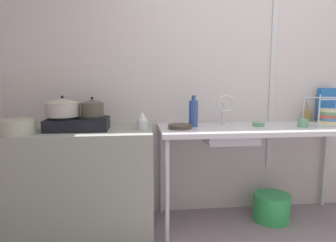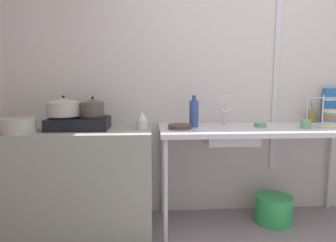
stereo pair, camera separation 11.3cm
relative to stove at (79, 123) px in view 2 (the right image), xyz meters
name	(u,v)px [view 2 (the right image)]	position (x,y,z in m)	size (l,w,h in m)	color
wall_back	(249,70)	(1.56, 0.36, 0.45)	(5.36, 0.10, 2.79)	#C0B4B5
wall_metal_strip	(277,55)	(1.82, 0.30, 0.59)	(0.05, 0.01, 2.23)	#BBB9C2
counter_concrete	(81,180)	(0.00, 0.00, -0.50)	(1.23, 0.62, 0.89)	gray
counter_sink	(259,134)	(1.56, 0.00, -0.11)	(1.77, 0.62, 0.89)	#BBB9C2
stove	(79,123)	(0.00, 0.00, 0.00)	(0.50, 0.34, 0.11)	black
pot_on_left_burner	(64,107)	(-0.12, 0.00, 0.13)	(0.28, 0.28, 0.17)	#A59B97
pot_on_right_burner	(93,107)	(0.12, 0.00, 0.13)	(0.19, 0.19, 0.16)	#454036
pot_beside_stove	(19,126)	(-0.42, -0.18, 0.00)	(0.26, 0.26, 0.12)	#9B9B8A
percolator	(142,120)	(0.53, -0.02, 0.02)	(0.10, 0.10, 0.15)	#B8BCC2
sink_basin	(230,136)	(1.29, -0.05, -0.12)	(0.43, 0.33, 0.13)	#BBB9C2
faucet	(226,105)	(1.28, 0.09, 0.13)	(0.16, 0.09, 0.28)	#BBB9C2
frying_pan	(180,127)	(0.86, -0.03, -0.04)	(0.21, 0.21, 0.03)	#3F342D
dish_rack	(333,119)	(2.25, 0.03, 0.01)	(0.38, 0.27, 0.29)	#B4BCC0
cup_by_rack	(306,124)	(1.94, -0.07, -0.02)	(0.09, 0.09, 0.07)	#5F9676
small_bowl_on_drainboard	(260,125)	(1.58, 0.03, -0.04)	(0.11, 0.11, 0.04)	#5F9468
bottle_by_sink	(194,113)	(0.99, 0.07, 0.07)	(0.08, 0.08, 0.28)	#2D4589
cereal_box	(331,105)	(2.37, 0.26, 0.11)	(0.17, 0.06, 0.33)	blue
utensil_jar	(312,117)	(2.18, 0.25, 0.00)	(0.08, 0.08, 0.20)	olive
bucket_on_floor	(273,209)	(1.73, 0.01, -0.82)	(0.33, 0.33, 0.25)	green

